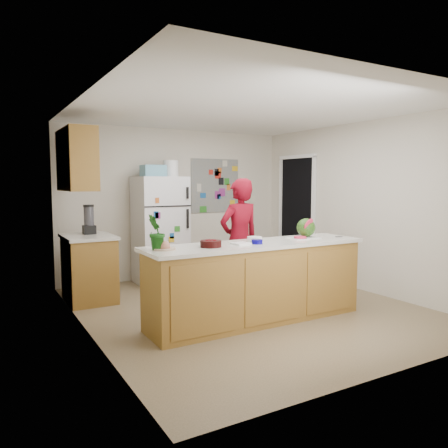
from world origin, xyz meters
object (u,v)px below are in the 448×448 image
cherry_bowl (211,244)px  watermelon (306,228)px  person (239,240)px  refrigerator (160,230)px

cherry_bowl → watermelon: bearing=4.1°
person → cherry_bowl: person is taller
person → cherry_bowl: bearing=39.4°
refrigerator → person: size_ratio=1.02×
watermelon → cherry_bowl: (-1.40, -0.10, -0.09)m
watermelon → cherry_bowl: watermelon is taller
person → watermelon: (0.51, -0.75, 0.22)m
refrigerator → watermelon: refrigerator is taller
refrigerator → person: bearing=-71.6°
refrigerator → person: refrigerator is taller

